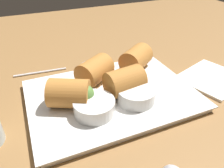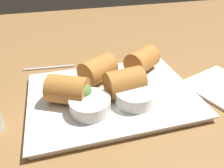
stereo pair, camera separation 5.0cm
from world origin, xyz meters
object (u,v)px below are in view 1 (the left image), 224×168
Objects in this scene: napkin at (211,78)px; dipping_bowl_far at (136,94)px; dipping_bowl_near at (94,106)px; spoon at (77,66)px; serving_plate at (112,96)px.

dipping_bowl_far is at bearing 4.84° from napkin.
dipping_bowl_near is 0.44× the size of napkin.
spoon is at bearing -95.89° from dipping_bowl_near.
dipping_bowl_far is 21.29cm from spoon.
napkin is at bearing -176.02° from dipping_bowl_near.
dipping_bowl_far is at bearing 108.16° from spoon.
napkin is (-30.28, -2.11, -2.68)cm from dipping_bowl_near.
dipping_bowl_far reaches higher than spoon.
dipping_bowl_far reaches higher than serving_plate.
spoon is (3.23, -16.00, -0.26)cm from serving_plate.
serving_plate is 5.74cm from dipping_bowl_far.
spoon is at bearing -32.96° from napkin.
dipping_bowl_far is 0.44× the size of napkin.
dipping_bowl_near is at bearing 1.86° from dipping_bowl_far.
spoon is 1.17× the size of napkin.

